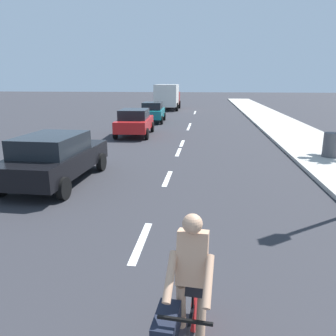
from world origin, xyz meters
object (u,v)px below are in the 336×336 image
at_px(delivery_truck, 167,96).
at_px(parked_car_black, 55,157).
at_px(trash_bin_far, 331,145).
at_px(parked_car_red, 135,121).
at_px(cyclist, 186,298).
at_px(parked_car_teal, 153,112).

bearing_deg(delivery_truck, parked_car_black, -91.49).
xyz_separation_m(parked_car_black, trash_bin_far, (9.84, 4.28, -0.20)).
xyz_separation_m(parked_car_red, trash_bin_far, (9.35, -5.28, -0.20)).
height_order(cyclist, delivery_truck, delivery_truck).
bearing_deg(delivery_truck, parked_car_teal, -89.82).
height_order(cyclist, parked_car_teal, cyclist).
xyz_separation_m(cyclist, parked_car_red, (-4.10, 16.04, 0.01)).
bearing_deg(trash_bin_far, delivery_truck, 112.05).
height_order(parked_car_black, parked_car_teal, same).
height_order(parked_car_red, trash_bin_far, parked_car_red).
relative_size(parked_car_black, parked_car_teal, 1.15).
relative_size(parked_car_red, trash_bin_far, 4.33).
distance_m(parked_car_black, parked_car_teal, 16.18).
bearing_deg(parked_car_teal, parked_car_black, -94.58).
xyz_separation_m(parked_car_black, parked_car_red, (0.49, 9.56, -0.00)).
relative_size(parked_car_teal, delivery_truck, 0.63).
relative_size(cyclist, parked_car_teal, 0.46).
relative_size(parked_car_black, delivery_truck, 0.72).
bearing_deg(parked_car_red, delivery_truck, 87.64).
xyz_separation_m(cyclist, parked_car_teal, (-4.10, 22.65, 0.00)).
xyz_separation_m(parked_car_teal, trash_bin_far, (9.35, -11.89, -0.20)).
distance_m(cyclist, delivery_truck, 34.73).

